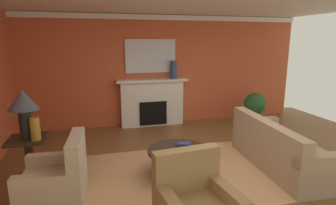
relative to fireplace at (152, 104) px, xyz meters
name	(u,v)px	position (x,y,z in m)	size (l,w,h in m)	color
ground_plane	(207,173)	(0.32, -2.87, -0.57)	(9.05, 9.05, 0.00)	brown
wall_fireplace	(162,70)	(0.32, 0.21, 0.83)	(7.56, 0.12, 2.80)	#C65633
crown_moulding	(163,17)	(0.32, 0.13, 2.15)	(7.56, 0.08, 0.12)	white
area_rug	(178,175)	(-0.16, -2.83, -0.57)	(3.76, 2.35, 0.01)	tan
fireplace	(152,104)	(0.00, 0.00, 0.00)	(1.80, 0.35, 1.21)	white
mantel_mirror	(151,56)	(0.00, 0.12, 1.21)	(1.28, 0.04, 0.83)	silver
sofa	(280,151)	(1.63, -2.98, -0.27)	(1.03, 2.15, 0.85)	tan
armchair_near_window	(57,183)	(-1.97, -3.19, -0.27)	(0.85, 0.85, 0.95)	#C1B293
coffee_table	(178,156)	(-0.16, -2.83, -0.24)	(1.00, 1.00, 0.45)	#2D2319
side_table	(29,156)	(-2.45, -2.36, -0.17)	(0.56, 0.56, 0.70)	#2D2319
table_lamp	(23,105)	(-2.45, -2.36, 0.65)	(0.44, 0.44, 0.75)	black
vase_on_side_table	(35,129)	(-2.30, -2.48, 0.30)	(0.14, 0.14, 0.35)	#B7892D
vase_mantel_right	(173,70)	(0.55, -0.05, 0.86)	(0.17, 0.17, 0.45)	navy
book_red_cover	(184,145)	(-0.03, -2.71, -0.09)	(0.23, 0.14, 0.06)	navy
potted_plant	(255,106)	(2.62, -0.60, -0.08)	(0.56, 0.56, 0.83)	#BCB29E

